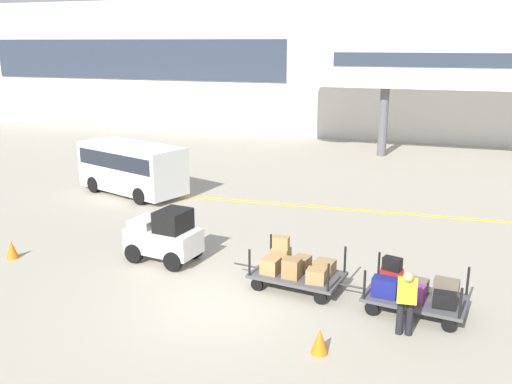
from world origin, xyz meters
TOP-DOWN VIEW (x-y plane):
  - ground_plane at (0.00, 0.00)m, footprint 120.00×120.00m
  - apron_lead_line at (2.16, 8.98)m, footprint 19.16×1.10m
  - terminal_building at (0.00, 25.98)m, footprint 60.19×2.51m
  - jet_bridge at (4.26, 19.99)m, footprint 17.44×3.00m
  - baggage_tug at (-2.49, 2.12)m, footprint 2.23×1.48m
  - baggage_cart_lead at (1.59, 1.57)m, footprint 3.07×1.71m
  - baggage_cart_middle at (4.52, 1.14)m, footprint 3.07×1.71m
  - baggage_handler at (4.45, -0.10)m, footprint 0.44×0.46m
  - shuttle_van at (-7.25, 8.36)m, footprint 5.16×3.41m
  - safety_cone_near at (2.86, -1.37)m, footprint 0.36×0.36m
  - safety_cone_far at (-6.86, 0.84)m, footprint 0.36×0.36m

SIDE VIEW (x-z plane):
  - ground_plane at x=0.00m, z-range 0.00..0.00m
  - apron_lead_line at x=2.16m, z-range 0.00..0.01m
  - safety_cone_near at x=2.86m, z-range 0.00..0.55m
  - safety_cone_far at x=-6.86m, z-range 0.00..0.55m
  - baggage_cart_middle at x=4.52m, z-range -0.06..1.08m
  - baggage_cart_lead at x=1.59m, z-range -0.07..1.11m
  - baggage_tug at x=-2.49m, z-range -0.04..1.54m
  - baggage_handler at x=4.45m, z-range 0.08..1.65m
  - shuttle_van at x=-7.25m, z-range 0.19..2.28m
  - terminal_building at x=0.00m, z-range 0.01..9.06m
  - jet_bridge at x=4.26m, z-range 1.85..8.26m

